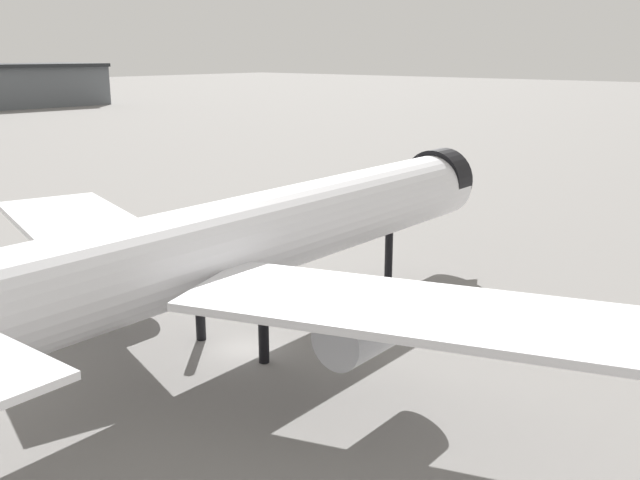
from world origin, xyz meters
TOP-DOWN VIEW (x-y plane):
  - ground at (0.00, 0.00)m, footprint 900.00×900.00m
  - airliner_near_gate at (1.52, 0.70)m, footprint 55.70×50.89m
  - traffic_cone_near_nose at (30.77, 17.25)m, footprint 0.48×0.48m

SIDE VIEW (x-z plane):
  - ground at x=0.00m, z-range 0.00..0.00m
  - traffic_cone_near_nose at x=30.77m, z-range 0.00..0.60m
  - airliner_near_gate at x=1.52m, z-range -0.94..14.90m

